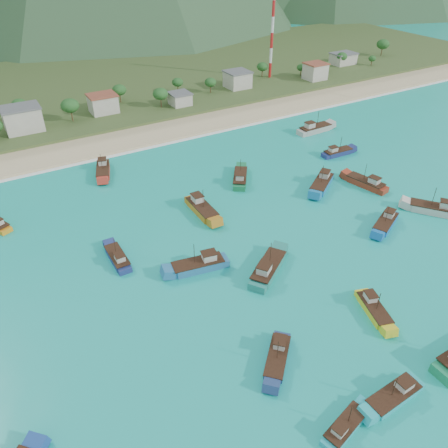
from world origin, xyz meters
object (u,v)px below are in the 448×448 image
radio_tower (272,33)px  boat_19 (103,171)px  boat_2 (118,258)px  boat_9 (366,183)px  boat_22 (374,309)px  boat_5 (315,129)px  boat_23 (240,178)px  boat_13 (385,223)px  boat_1 (277,358)px  boat_12 (199,265)px  boat_6 (268,269)px  boat_17 (434,209)px  boat_24 (394,396)px  boat_10 (202,209)px  boat_18 (337,153)px  boat_0 (345,427)px  boat_8 (322,184)px

radio_tower → boat_19: bearing=-151.7°
boat_2 → boat_9: bearing=-2.4°
boat_22 → boat_9: bearing=-115.7°
boat_5 → boat_23: size_ratio=1.15×
boat_13 → radio_tower: bearing=-47.5°
boat_1 → boat_19: boat_19 is taller
boat_19 → boat_22: 78.97m
radio_tower → boat_12: (-85.68, -97.30, -18.91)m
boat_12 → boat_6: bearing=-115.9°
radio_tower → boat_19: radio_tower is taller
boat_17 → boat_24: boat_17 is taller
boat_6 → boat_10: boat_6 is taller
boat_2 → boat_22: bearing=-46.8°
boat_18 → boat_19: 67.66m
boat_6 → boat_23: boat_6 is taller
radio_tower → boat_23: (-59.59, -70.88, -18.96)m
boat_18 → boat_23: bearing=-88.8°
boat_0 → boat_8: bearing=127.8°
boat_23 → boat_24: (-15.53, -66.02, -0.13)m
boat_10 → boat_19: bearing=-64.8°
boat_2 → boat_0: bearing=-73.8°
boat_10 → boat_22: (10.78, -43.85, -0.28)m
radio_tower → boat_24: size_ratio=3.68×
boat_1 → boat_18: size_ratio=0.88×
boat_2 → boat_17: 73.31m
boat_0 → boat_9: 69.81m
boat_23 → boat_18: bearing=33.5°
boat_8 → boat_19: boat_8 is taller
boat_2 → boat_19: 39.72m
boat_19 → boat_17: bearing=154.6°
boat_8 → boat_18: bearing=-87.5°
boat_1 → boat_13: boat_13 is taller
boat_10 → boat_18: boat_10 is taller
boat_1 → boat_23: bearing=-70.6°
boat_10 → boat_22: size_ratio=1.23×
boat_1 → boat_5: boat_5 is taller
boat_2 → boat_8: boat_8 is taller
boat_17 → boat_18: boat_17 is taller
boat_2 → boat_5: size_ratio=0.75×
boat_1 → boat_17: 59.35m
radio_tower → boat_9: (-32.76, -89.73, -18.94)m
boat_1 → boat_24: boat_24 is taller
boat_19 → boat_22: (24.80, -74.97, -0.19)m
boat_9 → boat_17: size_ratio=1.00×
boat_18 → boat_24: (-48.96, -65.16, -0.02)m
radio_tower → boat_9: bearing=-110.1°
boat_13 → boat_23: boat_23 is taller
boat_8 → radio_tower: bearing=-61.2°
boat_8 → boat_23: boat_8 is taller
boat_2 → boat_9: 66.02m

